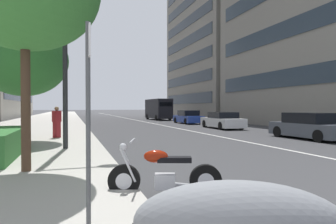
{
  "coord_description": "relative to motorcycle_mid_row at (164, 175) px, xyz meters",
  "views": [
    {
      "loc": [
        -2.25,
        8.14,
        1.69
      ],
      "look_at": [
        10.13,
        3.98,
        1.48
      ],
      "focal_mm": 30.94,
      "sensor_mm": 36.0,
      "label": 1
    }
  ],
  "objects": [
    {
      "name": "car_far_down_avenue",
      "position": [
        15.39,
        -9.85,
        0.2
      ],
      "size": [
        4.58,
        2.04,
        1.31
      ],
      "rotation": [
        0.0,
        0.0,
        -0.04
      ],
      "color": "silver",
      "rests_on": "ground"
    },
    {
      "name": "street_lamp_with_banners",
      "position": [
        6.29,
        1.57,
        4.49
      ],
      "size": [
        1.26,
        2.08,
        7.83
      ],
      "color": "#232326",
      "rests_on": "sidewalk_right_plaza"
    },
    {
      "name": "car_mid_block_traffic",
      "position": [
        7.05,
        -10.41,
        0.26
      ],
      "size": [
        4.27,
        1.94,
        1.4
      ],
      "rotation": [
        0.0,
        0.0,
        0.03
      ],
      "color": "#4C515B",
      "rests_on": "ground"
    },
    {
      "name": "parking_sign_by_curb",
      "position": [
        -1.41,
        1.45,
        1.31
      ],
      "size": [
        0.32,
        0.06,
        2.62
      ],
      "color": "#47494C",
      "rests_on": "sidewalk_right_plaza"
    },
    {
      "name": "office_tower_mid_left",
      "position": [
        36.57,
        -24.84,
        18.47
      ],
      "size": [
        19.23,
        18.96,
        37.76
      ],
      "color": "gray",
      "rests_on": "ground"
    },
    {
      "name": "car_lead_in_lane",
      "position": [
        22.77,
        -9.94,
        0.22
      ],
      "size": [
        4.44,
        1.87,
        1.37
      ],
      "rotation": [
        0.0,
        0.0,
        0.0
      ],
      "color": "navy",
      "rests_on": "ground"
    },
    {
      "name": "street_tree_far_plaza",
      "position": [
        9.18,
        3.67,
        3.43
      ],
      "size": [
        3.87,
        3.87,
        5.34
      ],
      "color": "#473323",
      "rests_on": "sidewalk_right_plaza"
    },
    {
      "name": "lane_centre_stripe",
      "position": [
        32.05,
        -6.48,
        -0.4
      ],
      "size": [
        110.0,
        0.16,
        0.01
      ],
      "primitive_type": "cube",
      "color": "silver",
      "rests_on": "ground"
    },
    {
      "name": "motorcycle_mid_row",
      "position": [
        0.0,
        0.0,
        0.0
      ],
      "size": [
        0.89,
        2.08,
        1.08
      ],
      "rotation": [
        0.0,
        0.0,
        1.24
      ],
      "color": "black",
      "rests_on": "ground"
    },
    {
      "name": "pedestrian_on_plaza",
      "position": [
        10.58,
        2.35,
        0.54
      ],
      "size": [
        0.47,
        0.46,
        1.59
      ],
      "rotation": [
        0.0,
        0.0,
        3.98
      ],
      "color": "maroon",
      "rests_on": "sidewalk_right_plaza"
    },
    {
      "name": "clipped_hedge_bed",
      "position": [
        5.07,
        3.76,
        0.16
      ],
      "size": [
        4.47,
        1.1,
        0.83
      ],
      "primitive_type": "cube",
      "color": "#337033",
      "rests_on": "sidewalk_right_plaza"
    },
    {
      "name": "sidewalk_right_plaza",
      "position": [
        27.05,
        4.58,
        -0.33
      ],
      "size": [
        160.0,
        8.27,
        0.15
      ],
      "primitive_type": "cube",
      "color": "#B2ADA3",
      "rests_on": "ground"
    },
    {
      "name": "delivery_van_ahead",
      "position": [
        32.79,
        -9.69,
        1.09
      ],
      "size": [
        6.24,
        2.22,
        2.81
      ],
      "rotation": [
        0.0,
        0.0,
        0.03
      ],
      "color": "black",
      "rests_on": "ground"
    }
  ]
}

